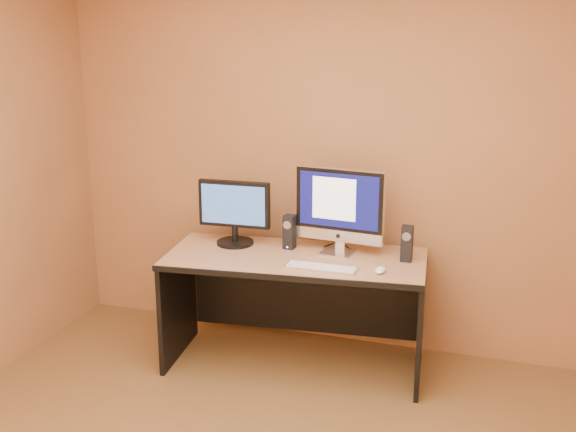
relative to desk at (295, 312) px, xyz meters
The scene contains 10 objects.
walls 1.78m from the desk, 81.47° to the right, with size 4.00×4.00×2.60m, color #9B643E, non-canonical shape.
desk is the anchor object (origin of this frame).
imac 0.71m from the desk, 30.76° to the left, with size 0.58×0.21×0.56m, color silver, non-canonical shape.
second_monitor 0.75m from the desk, 165.36° to the left, with size 0.48×0.24×0.42m, color black, non-canonical shape.
speaker_left 0.51m from the desk, 120.22° to the left, with size 0.07×0.07×0.22m, color black, non-canonical shape.
speaker_right 0.84m from the desk, 11.41° to the left, with size 0.07×0.07×0.22m, color black, non-canonical shape.
keyboard 0.47m from the desk, 37.97° to the right, with size 0.43×0.12×0.02m, color silver.
mouse 0.70m from the desk, 12.25° to the right, with size 0.06×0.10×0.04m, color white.
cable_a 0.54m from the desk, 50.13° to the left, with size 0.01×0.01×0.22m, color black.
cable_b 0.52m from the desk, 63.22° to the left, with size 0.01×0.01×0.18m, color black.
Camera 1 is at (1.06, -2.56, 2.23)m, focal length 45.00 mm.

